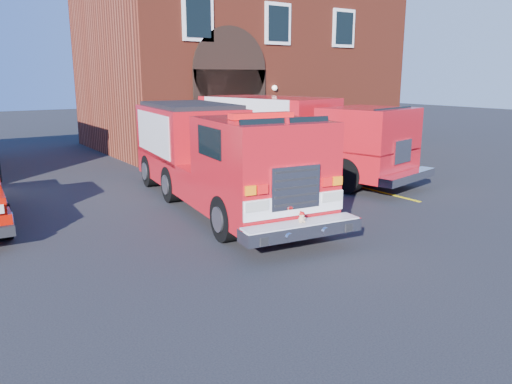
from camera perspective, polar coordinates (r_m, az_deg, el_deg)
ground at (r=12.09m, az=-3.18°, el=-4.93°), size 100.00×100.00×0.00m
parking_stripe_near at (r=16.88m, az=14.30°, el=-0.06°), size 0.12×3.00×0.01m
parking_stripe_mid at (r=18.96m, az=7.58°, el=1.66°), size 0.12×3.00×0.01m
parking_stripe_far at (r=21.25m, az=2.23°, el=3.02°), size 0.12×3.00×0.01m
fire_station at (r=28.11m, az=-2.10°, el=14.20°), size 15.20×10.20×8.45m
fire_engine at (r=14.55m, az=-4.56°, el=4.25°), size 3.78×9.68×2.90m
secondary_truck at (r=19.02m, az=4.72°, el=6.62°), size 4.62×9.38×2.92m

